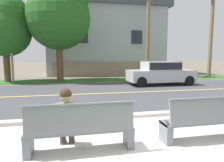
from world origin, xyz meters
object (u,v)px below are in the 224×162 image
(shade_tree_far_left, at_px, (6,27))
(seated_person_olive, at_px, (66,117))
(car_silver_near, at_px, (160,72))
(bench_left, at_px, (81,129))
(palm_tree_tall, at_px, (213,4))
(palm_tree_short, at_px, (149,1))
(bench_right, at_px, (208,120))
(streetlamp, at_px, (11,29))
(shade_tree_left, at_px, (60,13))

(shade_tree_far_left, bearing_deg, seated_person_olive, -70.38)
(car_silver_near, bearing_deg, bench_left, -123.58)
(palm_tree_tall, bearing_deg, palm_tree_short, 173.82)
(palm_tree_tall, height_order, palm_tree_short, palm_tree_short)
(bench_left, xyz_separation_m, palm_tree_tall, (12.65, 12.85, 6.15))
(seated_person_olive, relative_size, car_silver_near, 0.29)
(bench_right, relative_size, seated_person_olive, 1.65)
(streetlamp, xyz_separation_m, palm_tree_short, (10.89, 1.58, 2.95))
(bench_right, bearing_deg, shade_tree_far_left, 120.91)
(bench_right, xyz_separation_m, car_silver_near, (2.91, 8.53, 0.39))
(bench_left, bearing_deg, streetlamp, 109.24)
(bench_left, height_order, shade_tree_left, shade_tree_left)
(shade_tree_far_left, relative_size, palm_tree_short, 0.73)
(bench_right, height_order, shade_tree_far_left, shade_tree_far_left)
(bench_right, relative_size, palm_tree_short, 0.25)
(seated_person_olive, distance_m, shade_tree_far_left, 13.21)
(shade_tree_left, distance_m, palm_tree_tall, 13.53)
(bench_left, distance_m, shade_tree_left, 12.80)
(bench_left, distance_m, palm_tree_short, 16.32)
(seated_person_olive, relative_size, streetlamp, 0.19)
(streetlamp, bearing_deg, car_silver_near, -18.95)
(bench_right, xyz_separation_m, streetlamp, (-6.91, 11.91, 3.30))
(bench_right, height_order, palm_tree_tall, palm_tree_tall)
(bench_right, height_order, shade_tree_left, shade_tree_left)
(bench_right, bearing_deg, shade_tree_left, 106.38)
(streetlamp, xyz_separation_m, shade_tree_left, (3.41, 0.02, 1.29))
(palm_tree_short, bearing_deg, streetlamp, -171.74)
(palm_tree_tall, bearing_deg, streetlamp, -176.80)
(bench_right, bearing_deg, palm_tree_short, 73.58)
(streetlamp, height_order, palm_tree_tall, palm_tree_tall)
(bench_left, height_order, shade_tree_far_left, shade_tree_far_left)
(car_silver_near, relative_size, palm_tree_short, 0.51)
(streetlamp, relative_size, palm_tree_tall, 0.79)
(streetlamp, bearing_deg, palm_tree_short, 8.26)
(bench_left, relative_size, palm_tree_short, 0.25)
(bench_right, relative_size, palm_tree_tall, 0.25)
(bench_left, height_order, palm_tree_short, palm_tree_short)
(shade_tree_far_left, relative_size, shade_tree_left, 0.79)
(car_silver_near, bearing_deg, shade_tree_left, 152.13)
(bench_left, height_order, seated_person_olive, seated_person_olive)
(streetlamp, xyz_separation_m, palm_tree_tall, (16.81, 0.94, 2.86))
(bench_right, height_order, car_silver_near, car_silver_near)
(seated_person_olive, distance_m, shade_tree_left, 12.55)
(streetlamp, bearing_deg, bench_right, -59.86)
(bench_right, xyz_separation_m, shade_tree_far_left, (-7.32, 12.22, 3.52))
(shade_tree_left, bearing_deg, palm_tree_tall, 3.93)
(streetlamp, relative_size, shade_tree_left, 0.84)
(seated_person_olive, bearing_deg, shade_tree_left, 92.36)
(bench_left, xyz_separation_m, bench_right, (2.76, 0.00, 0.00))
(seated_person_olive, height_order, palm_tree_tall, palm_tree_tall)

